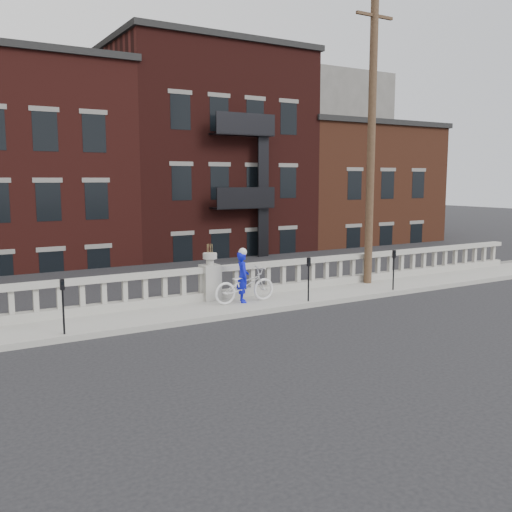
# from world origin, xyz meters

# --- Properties ---
(ground) EXTENTS (120.00, 120.00, 0.00)m
(ground) POSITION_xyz_m (0.00, 0.00, 0.00)
(ground) COLOR black
(ground) RESTS_ON ground
(sidewalk) EXTENTS (32.00, 2.20, 0.15)m
(sidewalk) POSITION_xyz_m (0.00, 3.00, 0.07)
(sidewalk) COLOR #99978E
(sidewalk) RESTS_ON ground
(balustrade) EXTENTS (28.00, 0.34, 1.03)m
(balustrade) POSITION_xyz_m (0.00, 3.95, 0.64)
(balustrade) COLOR #99978E
(balustrade) RESTS_ON sidewalk
(planter_pedestal) EXTENTS (0.55, 0.55, 1.76)m
(planter_pedestal) POSITION_xyz_m (0.00, 3.95, 0.83)
(planter_pedestal) COLOR #99978E
(planter_pedestal) RESTS_ON sidewalk
(lower_level) EXTENTS (80.00, 44.00, 20.80)m
(lower_level) POSITION_xyz_m (0.56, 23.04, 2.63)
(lower_level) COLOR #605E59
(lower_level) RESTS_ON ground
(utility_pole) EXTENTS (1.60, 0.28, 10.00)m
(utility_pole) POSITION_xyz_m (6.20, 3.60, 5.24)
(utility_pole) COLOR #422D1E
(utility_pole) RESTS_ON sidewalk
(parking_meter_b) EXTENTS (0.10, 0.09, 1.36)m
(parking_meter_b) POSITION_xyz_m (-4.85, 2.15, 1.00)
(parking_meter_b) COLOR black
(parking_meter_b) RESTS_ON sidewalk
(parking_meter_c) EXTENTS (0.10, 0.09, 1.36)m
(parking_meter_c) POSITION_xyz_m (2.48, 2.15, 1.00)
(parking_meter_c) COLOR black
(parking_meter_c) RESTS_ON sidewalk
(parking_meter_d) EXTENTS (0.10, 0.09, 1.36)m
(parking_meter_d) POSITION_xyz_m (6.05, 2.15, 1.00)
(parking_meter_d) COLOR black
(parking_meter_d) RESTS_ON sidewalk
(bicycle) EXTENTS (2.04, 0.73, 1.07)m
(bicycle) POSITION_xyz_m (0.72, 3.04, 0.68)
(bicycle) COLOR silver
(bicycle) RESTS_ON sidewalk
(cyclist) EXTENTS (0.55, 0.67, 1.57)m
(cyclist) POSITION_xyz_m (0.69, 3.09, 0.93)
(cyclist) COLOR #0C12C1
(cyclist) RESTS_ON sidewalk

